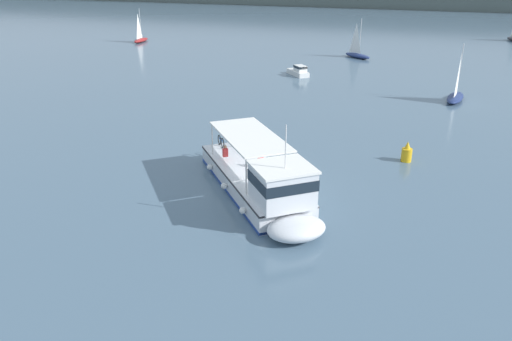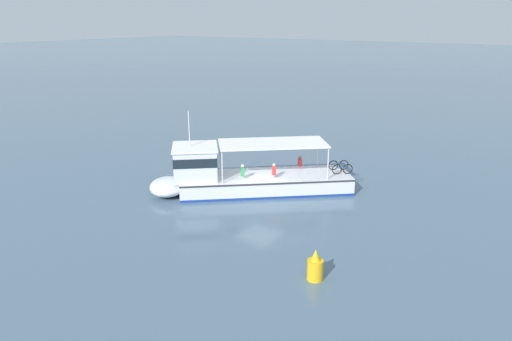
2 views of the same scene
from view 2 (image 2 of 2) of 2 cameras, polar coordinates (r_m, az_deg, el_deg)
The scene contains 3 objects.
ground_plane at distance 30.14m, azimuth 0.37°, elevation -3.27°, with size 400.00×400.00×0.00m, color slate.
ferry_main at distance 30.90m, azimuth -1.87°, elevation -0.75°, with size 10.75×11.56×5.32m.
channel_buoy at distance 21.18m, azimuth 6.94°, elevation -11.19°, with size 0.70×0.70×1.40m.
Camera 2 is at (23.23, 15.94, 10.69)m, focal length 34.17 mm.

